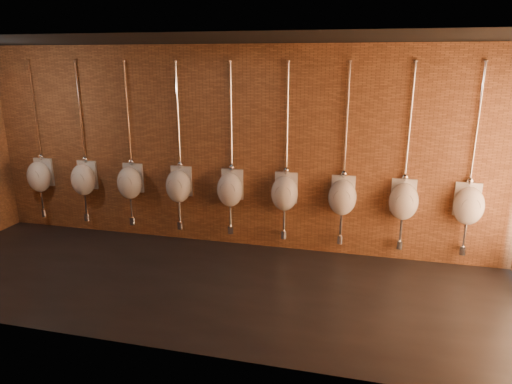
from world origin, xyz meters
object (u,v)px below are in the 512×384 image
Objects in this scene: urinal_1 at (83,179)px; urinal_2 at (130,182)px; urinal_3 at (179,185)px; urinal_5 at (285,193)px; urinal_8 at (469,205)px; urinal_7 at (404,201)px; urinal_0 at (39,176)px; urinal_4 at (230,189)px; urinal_6 at (342,196)px.

urinal_1 is 1.00× the size of urinal_2.
urinal_3 and urinal_5 have the same top height.
urinal_8 is at bearing 0.00° from urinal_2.
urinal_0 is at bearing 180.00° from urinal_7.
urinal_7 is 1.00× the size of urinal_8.
urinal_3 is 1.00× the size of urinal_4.
urinal_4 is at bearing 180.00° from urinal_8.
urinal_2 is 3.53m from urinal_6.
urinal_2 and urinal_7 have the same top height.
urinal_1 is at bearing 180.00° from urinal_8.
urinal_2 is at bearing 0.00° from urinal_1.
urinal_0 is at bearing 180.00° from urinal_5.
urinal_3 is (1.77, 0.00, 0.00)m from urinal_1.
urinal_3 and urinal_7 have the same top height.
urinal_7 is (5.30, 0.00, 0.00)m from urinal_1.
urinal_4 is (3.53, 0.00, 0.00)m from urinal_0.
urinal_1 is at bearing 180.00° from urinal_3.
urinal_2 is 1.00× the size of urinal_8.
urinal_5 and urinal_6 have the same top height.
urinal_2 is at bearing 180.00° from urinal_8.
urinal_6 is 1.00× the size of urinal_7.
urinal_5 is 1.00× the size of urinal_6.
urinal_2 and urinal_6 have the same top height.
urinal_1 and urinal_5 have the same top height.
urinal_4 and urinal_6 have the same top height.
urinal_0 is 7.07m from urinal_8.
urinal_6 and urinal_7 have the same top height.
urinal_6 is (5.30, 0.00, 0.00)m from urinal_0.
urinal_5 is 1.00× the size of urinal_7.
urinal_4 is 1.00× the size of urinal_5.
urinal_5 is 1.00× the size of urinal_8.
urinal_5 is at bearing 0.00° from urinal_2.
urinal_4 is at bearing 180.00° from urinal_6.
urinal_0 and urinal_5 have the same top height.
urinal_0 is 1.00× the size of urinal_8.
urinal_0 is at bearing 180.00° from urinal_4.
urinal_5 is at bearing 0.00° from urinal_0.
urinal_7 is (6.18, 0.00, 0.00)m from urinal_0.
urinal_1 is 0.88m from urinal_2.
urinal_1 is 5.30m from urinal_7.
urinal_6 is (4.42, 0.00, 0.00)m from urinal_1.
urinal_7 is at bearing 0.00° from urinal_4.
urinal_3 is (2.65, 0.00, 0.00)m from urinal_0.
urinal_5 is (2.65, 0.00, 0.00)m from urinal_2.
urinal_7 is (2.65, 0.00, 0.00)m from urinal_4.
urinal_8 is (6.18, 0.00, 0.00)m from urinal_1.
urinal_7 and urinal_8 have the same top height.
urinal_3 is at bearing 180.00° from urinal_8.
urinal_0 and urinal_6 have the same top height.
urinal_5 is 1.77m from urinal_7.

